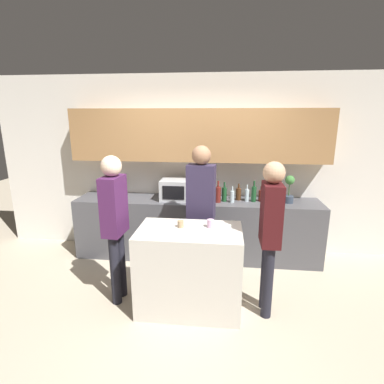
# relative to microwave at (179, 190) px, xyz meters

# --- Properties ---
(ground_plane) EXTENTS (14.00, 14.00, 0.00)m
(ground_plane) POSITION_rel_microwave_xyz_m (0.27, -1.39, -1.04)
(ground_plane) COLOR #BCAD93
(back_wall) EXTENTS (6.40, 0.40, 2.70)m
(back_wall) POSITION_rel_microwave_xyz_m (0.27, 0.28, 0.49)
(back_wall) COLOR silver
(back_wall) RESTS_ON ground_plane
(back_counter) EXTENTS (3.60, 0.62, 0.89)m
(back_counter) POSITION_rel_microwave_xyz_m (0.27, 0.00, -0.60)
(back_counter) COLOR #4C4C51
(back_counter) RESTS_ON ground_plane
(kitchen_island) EXTENTS (1.11, 0.67, 0.93)m
(kitchen_island) POSITION_rel_microwave_xyz_m (0.31, -1.27, -0.58)
(kitchen_island) COLOR beige
(kitchen_island) RESTS_ON ground_plane
(microwave) EXTENTS (0.52, 0.39, 0.30)m
(microwave) POSITION_rel_microwave_xyz_m (0.00, 0.00, 0.00)
(microwave) COLOR #B7BABC
(microwave) RESTS_ON back_counter
(toaster) EXTENTS (0.26, 0.16, 0.18)m
(toaster) POSITION_rel_microwave_xyz_m (-1.02, 0.00, -0.06)
(toaster) COLOR silver
(toaster) RESTS_ON back_counter
(potted_plant) EXTENTS (0.14, 0.14, 0.39)m
(potted_plant) POSITION_rel_microwave_xyz_m (1.58, 0.00, 0.05)
(potted_plant) COLOR #333D4C
(potted_plant) RESTS_ON back_counter
(bottle_0) EXTENTS (0.08, 0.08, 0.31)m
(bottle_0) POSITION_rel_microwave_xyz_m (0.58, -0.09, -0.03)
(bottle_0) COLOR maroon
(bottle_0) RESTS_ON back_counter
(bottle_1) EXTENTS (0.07, 0.07, 0.28)m
(bottle_1) POSITION_rel_microwave_xyz_m (0.67, -0.03, -0.04)
(bottle_1) COLOR #194723
(bottle_1) RESTS_ON back_counter
(bottle_2) EXTENTS (0.06, 0.06, 0.23)m
(bottle_2) POSITION_rel_microwave_xyz_m (0.78, -0.07, -0.06)
(bottle_2) COLOR silver
(bottle_2) RESTS_ON back_counter
(bottle_3) EXTENTS (0.08, 0.08, 0.25)m
(bottle_3) POSITION_rel_microwave_xyz_m (0.87, 0.06, -0.06)
(bottle_3) COLOR #472814
(bottle_3) RESTS_ON back_counter
(bottle_4) EXTENTS (0.06, 0.06, 0.24)m
(bottle_4) POSITION_rel_microwave_xyz_m (0.99, 0.01, -0.06)
(bottle_4) COLOR silver
(bottle_4) RESTS_ON back_counter
(bottle_5) EXTENTS (0.07, 0.07, 0.31)m
(bottle_5) POSITION_rel_microwave_xyz_m (1.09, 0.00, -0.03)
(bottle_5) COLOR #194723
(bottle_5) RESTS_ON back_counter
(bottle_6) EXTENTS (0.08, 0.08, 0.22)m
(bottle_6) POSITION_rel_microwave_xyz_m (1.20, 0.03, -0.06)
(bottle_6) COLOR maroon
(bottle_6) RESTS_ON back_counter
(cup_0) EXTENTS (0.07, 0.07, 0.08)m
(cup_0) POSITION_rel_microwave_xyz_m (0.20, -1.21, -0.08)
(cup_0) COLOR tan
(cup_0) RESTS_ON kitchen_island
(cup_1) EXTENTS (0.07, 0.07, 0.09)m
(cup_1) POSITION_rel_microwave_xyz_m (0.53, -1.18, -0.07)
(cup_1) COLOR #DEA9D0
(cup_1) RESTS_ON kitchen_island
(person_left) EXTENTS (0.36, 0.23, 1.76)m
(person_left) POSITION_rel_microwave_xyz_m (0.38, -0.68, 0.01)
(person_left) COLOR black
(person_left) RESTS_ON ground_plane
(person_center) EXTENTS (0.22, 0.35, 1.70)m
(person_center) POSITION_rel_microwave_xyz_m (-0.53, -1.22, -0.03)
(person_center) COLOR black
(person_center) RESTS_ON ground_plane
(person_right) EXTENTS (0.22, 0.34, 1.67)m
(person_right) POSITION_rel_microwave_xyz_m (1.14, -1.27, -0.05)
(person_right) COLOR black
(person_right) RESTS_ON ground_plane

